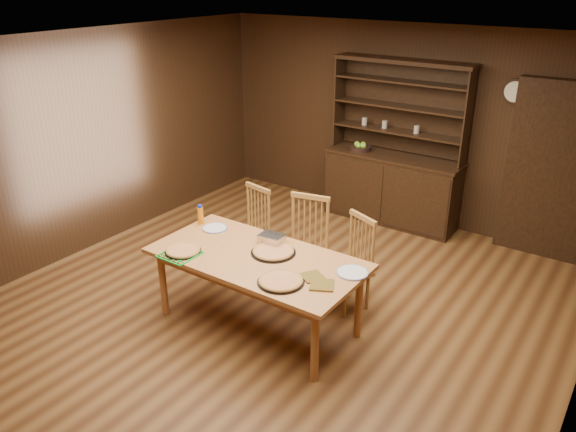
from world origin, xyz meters
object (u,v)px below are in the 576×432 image
Objects in this scene: dining_table at (257,263)px; juice_bottle at (200,215)px; chair_left at (253,226)px; chair_center at (306,243)px; chair_right at (354,260)px; china_hutch at (392,180)px.

juice_bottle is (-0.93, 0.25, 0.17)m from dining_table.
chair_left is 4.63× the size of juice_bottle.
chair_center is at bearing 29.42° from juice_bottle.
chair_right is at bearing 8.41° from chair_left.
chair_left is at bearing 160.95° from chair_center.
dining_table is 9.42× the size of juice_bottle.
china_hutch is 2.94m from juice_bottle.
dining_table is 1.86× the size of chair_center.
chair_center is 1.15m from juice_bottle.
chair_left is at bearing -159.50° from chair_right.
chair_left reaches higher than chair_right.
juice_bottle is at bearing -108.06° from china_hutch.
chair_left is 0.91× the size of chair_center.
china_hutch reaches higher than juice_bottle.
chair_center reaches higher than chair_left.
china_hutch is 2.20× the size of chair_left.
juice_bottle is at bearing -162.84° from chair_center.
juice_bottle is (-0.91, -2.78, 0.25)m from china_hutch.
chair_right is (0.58, 0.84, -0.15)m from dining_table.
chair_center reaches higher than dining_table.
chair_left is at bearing 74.08° from juice_bottle.
chair_right is (0.60, -2.19, -0.07)m from china_hutch.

